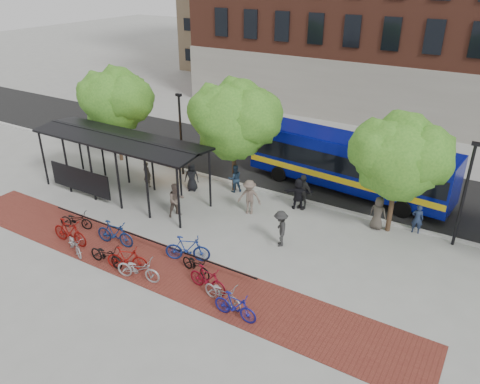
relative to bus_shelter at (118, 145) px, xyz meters
The scene contains 34 objects.
ground 8.68m from the bus_shelter, ahead, with size 160.00×160.00×0.00m, color #9E9E99.
asphalt_street 12.12m from the bus_shelter, 46.19° to the left, with size 160.00×8.00×0.01m, color black.
curb 9.74m from the bus_shelter, 28.84° to the left, with size 160.00×0.25×0.12m, color #B7B7B2.
brick_strip 8.19m from the bus_shelter, 36.40° to the right, with size 24.00×3.00×0.01m, color maroon.
bike_rack_rail 6.74m from the bus_shelter, 36.84° to the right, with size 12.00×0.05×0.95m, color black.
bus_shelter is the anchor object (origin of this frame).
tree_a 5.52m from the bus_shelter, 134.60° to the left, with size 4.90×4.00×6.18m.
tree_b 6.64m from the bus_shelter, 36.21° to the left, with size 5.15×4.20×6.47m.
tree_c 14.77m from the bus_shelter, 15.06° to the left, with size 4.66×3.80×5.92m.
lamp_post_left 4.24m from the bus_shelter, 74.47° to the left, with size 0.35×0.20×5.12m.
lamp_post_right 17.61m from the bus_shelter, 13.39° to the left, with size 0.35×0.20×5.12m.
bus 12.93m from the bus_shelter, 33.71° to the left, with size 12.04×3.70×3.20m.
bike_0 4.85m from the bus_shelter, 80.32° to the right, with size 0.61×1.74×0.92m, color black.
bike_1 5.94m from the bus_shelter, 72.97° to the right, with size 0.59×2.09×1.26m, color maroon.
bike_2 6.68m from the bus_shelter, 66.76° to the right, with size 0.60×1.71×0.90m, color #9D9EA0.
bike_3 5.95m from the bus_shelter, 50.18° to the right, with size 0.57×2.03×1.22m, color navy.
bike_4 7.50m from the bus_shelter, 52.16° to the right, with size 0.65×1.87×0.98m, color black.
bike_5 7.99m from the bus_shelter, 45.02° to the right, with size 0.52×1.84×1.11m, color maroon.
bike_6 8.83m from the bus_shelter, 42.07° to the right, with size 0.70×2.00×1.05m, color #A0A1A3.
bike_7 8.35m from the bus_shelter, 25.79° to the right, with size 0.58×2.05×1.23m, color navy.
bike_8 9.45m from the bus_shelter, 26.85° to the right, with size 0.60×1.73×0.91m, color black.
bike_9 10.65m from the bus_shelter, 27.52° to the right, with size 0.52×1.85×1.11m, color maroon.
bike_10 11.67m from the bus_shelter, 26.96° to the right, with size 0.66×1.88×0.99m, color gray.
bike_11 12.59m from the bus_shelter, 27.02° to the right, with size 0.51×1.82×1.10m, color navy.
pedestrian_0 4.47m from the bus_shelter, 39.18° to the left, with size 0.83×0.54×1.70m, color black.
pedestrian_1 2.73m from the bus_shelter, 72.50° to the left, with size 0.57×0.37×1.56m, color #39332D.
pedestrian_2 6.75m from the bus_shelter, 34.34° to the left, with size 0.80×0.63×1.66m, color #1E3147.
pedestrian_3 7.81m from the bus_shelter, 13.38° to the left, with size 1.24×0.71×1.92m, color brown.
pedestrian_4 10.38m from the bus_shelter, 21.55° to the left, with size 1.15×0.48×1.96m, color #2A2A2A.
pedestrian_5 10.20m from the bus_shelter, 21.08° to the left, with size 1.65×0.52×1.78m, color black.
pedestrian_6 14.23m from the bus_shelter, 15.18° to the left, with size 0.85×0.55×1.73m, color #443D36.
pedestrian_7 16.09m from the bus_shelter, 15.57° to the left, with size 0.56×0.37×1.53m, color #1D2A45.
pedestrian_8 4.72m from the bus_shelter, ahead, with size 0.89×0.70×1.84m, color brown.
pedestrian_9 10.37m from the bus_shelter, ahead, with size 1.16×0.67×1.79m, color #282828.
Camera 1 is at (10.11, -17.71, 11.97)m, focal length 35.00 mm.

